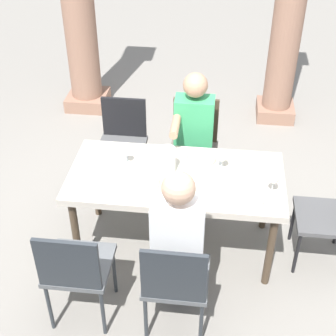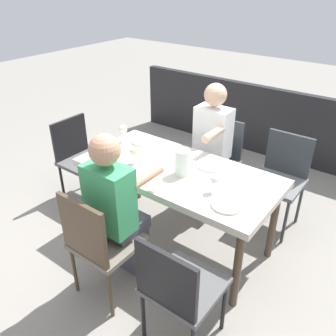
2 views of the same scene
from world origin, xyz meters
name	(u,v)px [view 1 (image 1 of 2)]	position (x,y,z in m)	size (l,w,h in m)	color
ground_plane	(175,245)	(0.00, 0.00, 0.00)	(16.00, 16.00, 0.00)	gray
dining_table	(176,182)	(0.00, 0.00, 0.68)	(1.66, 0.81, 0.75)	beige
chair_west_north	(123,139)	(-0.59, 0.82, 0.52)	(0.44, 0.44, 0.88)	#4F4F50
chair_west_south	(76,268)	(-0.59, -0.82, 0.53)	(0.44, 0.44, 0.89)	#5B5E61
chair_mid_north	(194,142)	(0.08, 0.82, 0.52)	(0.44, 0.44, 0.92)	#6A6158
chair_mid_south	(175,279)	(0.08, -0.82, 0.51)	(0.44, 0.44, 0.88)	#5B5E61
chair_head_east	(336,212)	(1.25, 0.00, 0.50)	(0.44, 0.44, 0.87)	#4F4F50
diner_woman_green	(193,139)	(0.08, 0.62, 0.69)	(0.34, 0.50, 1.28)	#3F3F4C
diner_man_white	(178,239)	(0.08, -0.64, 0.70)	(0.35, 0.50, 1.29)	#3F3F4C
plate_0	(109,153)	(-0.57, 0.21, 0.76)	(0.22, 0.22, 0.02)	white
wine_glass_0	(126,152)	(-0.41, 0.11, 0.85)	(0.07, 0.07, 0.14)	white
fork_0	(91,153)	(-0.72, 0.21, 0.76)	(0.02, 0.17, 0.01)	silver
spoon_0	(127,155)	(-0.42, 0.21, 0.76)	(0.02, 0.17, 0.01)	silver
plate_1	(149,190)	(-0.18, -0.22, 0.76)	(0.25, 0.25, 0.02)	white
fork_1	(129,189)	(-0.33, -0.22, 0.76)	(0.02, 0.17, 0.01)	silver
spoon_1	(169,192)	(-0.03, -0.22, 0.76)	(0.02, 0.17, 0.01)	silver
plate_2	(202,158)	(0.18, 0.23, 0.76)	(0.23, 0.23, 0.02)	silver
wine_glass_2	(222,157)	(0.34, 0.13, 0.86)	(0.08, 0.08, 0.15)	white
fork_2	(183,158)	(0.03, 0.23, 0.76)	(0.02, 0.17, 0.01)	silver
spoon_2	(220,160)	(0.33, 0.23, 0.76)	(0.02, 0.17, 0.01)	silver
plate_3	(249,198)	(0.55, -0.23, 0.76)	(0.23, 0.23, 0.02)	white
wine_glass_3	(274,179)	(0.72, -0.13, 0.88)	(0.08, 0.08, 0.17)	white
fork_3	(228,197)	(0.40, -0.23, 0.76)	(0.02, 0.17, 0.01)	silver
spoon_3	(270,201)	(0.70, -0.23, 0.76)	(0.02, 0.17, 0.01)	silver
water_pitcher	(168,161)	(-0.07, 0.04, 0.85)	(0.12, 0.12, 0.21)	white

